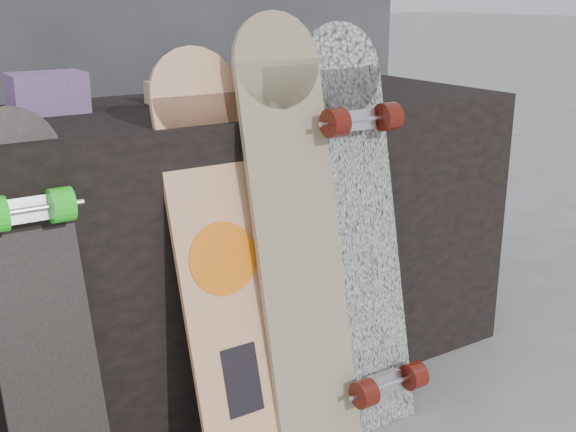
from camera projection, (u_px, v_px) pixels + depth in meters
vendor_table at (235, 240)px, 2.09m from camera, size 1.60×0.60×0.80m
merch_box_purple at (47, 93)px, 1.79m from camera, size 0.18×0.12×0.10m
merch_box_small at (312, 76)px, 2.06m from camera, size 0.14×0.14×0.12m
merch_box_flat at (189, 91)px, 1.97m from camera, size 0.22×0.10×0.06m
longboard_geisha at (221, 253)px, 1.66m from camera, size 0.22×0.29×0.98m
longboard_celtic at (296, 224)px, 1.72m from camera, size 0.23×0.25×1.05m
longboard_cascadia at (361, 225)px, 1.82m from camera, size 0.23×0.30×1.02m
skateboard_dark at (43, 324)px, 1.46m from camera, size 0.20×0.32×0.87m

